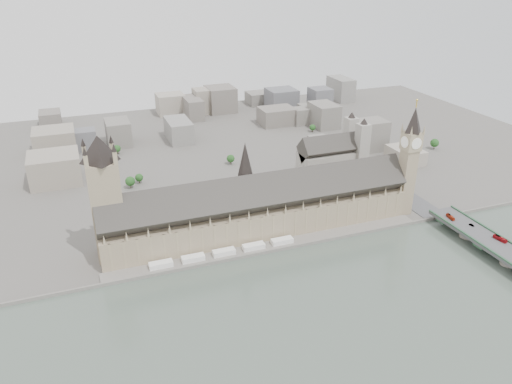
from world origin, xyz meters
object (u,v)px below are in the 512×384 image
object	(u,v)px
palace_of_westminster	(259,209)
red_bus_north	(450,217)
car_silver	(472,225)
westminster_abbey	(333,159)
red_bus_south	(500,239)
elizabeth_tower	(410,154)
victoria_tower	(105,192)
westminster_bridge	(501,254)
car_approach	(401,179)

from	to	relation	value
palace_of_westminster	red_bus_north	bearing A→B (deg)	-18.46
red_bus_north	car_silver	world-z (taller)	red_bus_north
palace_of_westminster	westminster_abbey	world-z (taller)	westminster_abbey
palace_of_westminster	red_bus_south	world-z (taller)	palace_of_westminster
elizabeth_tower	westminster_abbey	bearing A→B (deg)	107.29
palace_of_westminster	victoria_tower	world-z (taller)	victoria_tower
palace_of_westminster	red_bus_north	xyz separation A→B (m)	(157.45, -52.56, -10.98)
westminster_bridge	westminster_abbey	world-z (taller)	westminster_abbey
palace_of_westminster	car_silver	distance (m)	179.65
victoria_tower	red_bus_south	distance (m)	311.71
victoria_tower	red_bus_north	size ratio (longest dim) A/B	9.42
elizabeth_tower	westminster_abbey	world-z (taller)	elizabeth_tower
victoria_tower	westminster_bridge	size ratio (longest dim) A/B	0.31
westminster_abbey	red_bus_south	distance (m)	182.19
victoria_tower	red_bus_north	xyz separation A→B (m)	(279.45, -58.86, -43.48)
car_approach	victoria_tower	bearing A→B (deg)	-149.63
red_bus_south	car_silver	world-z (taller)	red_bus_south
westminster_bridge	red_bus_north	distance (m)	55.22
palace_of_westminster	elizabeth_tower	xyz separation A→B (m)	(138.00, -11.70, 35.38)
elizabeth_tower	victoria_tower	distance (m)	260.64
westminster_abbey	car_silver	world-z (taller)	westminster_abbey
westminster_abbey	red_bus_south	bearing A→B (deg)	-71.39
car_silver	elizabeth_tower	bearing A→B (deg)	101.41
victoria_tower	red_bus_south	world-z (taller)	victoria_tower
victoria_tower	elizabeth_tower	bearing A→B (deg)	-3.96
elizabeth_tower	westminster_bridge	world-z (taller)	elizabeth_tower
elizabeth_tower	westminster_bridge	distance (m)	111.81
victoria_tower	westminster_bridge	distance (m)	309.91
palace_of_westminster	westminster_abbey	size ratio (longest dim) A/B	3.90
red_bus_north	westminster_abbey	bearing A→B (deg)	119.73
car_silver	car_approach	xyz separation A→B (m)	(2.96, 104.05, -0.09)
westminster_bridge	car_approach	size ratio (longest dim) A/B	72.34
elizabeth_tower	red_bus_south	distance (m)	101.74
elizabeth_tower	red_bus_south	xyz separation A→B (m)	(30.92, -85.21, -46.20)
palace_of_westminster	car_silver	size ratio (longest dim) A/B	58.74
red_bus_north	car_silver	distance (m)	18.69
red_bus_south	car_approach	size ratio (longest dim) A/B	2.62
elizabeth_tower	car_silver	world-z (taller)	elizabeth_tower
victoria_tower	car_approach	xyz separation A→B (m)	(290.20, 28.21, -44.30)
palace_of_westminster	elizabeth_tower	distance (m)	142.94
red_bus_north	elizabeth_tower	bearing A→B (deg)	125.19
palace_of_westminster	victoria_tower	size ratio (longest dim) A/B	2.65
red_bus_north	car_silver	xyz separation A→B (m)	(7.78, -16.98, -0.74)
red_bus_south	westminster_bridge	bearing A→B (deg)	-132.41
westminster_abbey	victoria_tower	bearing A→B (deg)	-163.50
elizabeth_tower	victoria_tower	size ratio (longest dim) A/B	1.07
car_silver	victoria_tower	bearing A→B (deg)	151.40
red_bus_north	car_approach	distance (m)	87.73
palace_of_westminster	westminster_abbey	distance (m)	134.09
elizabeth_tower	westminster_abbey	size ratio (longest dim) A/B	1.58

